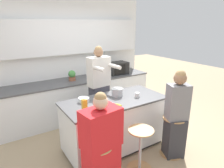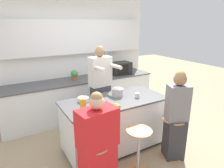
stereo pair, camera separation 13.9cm
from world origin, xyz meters
TOP-DOWN VIEW (x-y plane):
  - ground_plane at (0.00, 0.00)m, footprint 16.00×16.00m
  - wall_back at (0.00, 1.83)m, footprint 3.79×0.22m
  - back_counter at (0.00, 1.49)m, footprint 3.51×0.70m
  - kitchen_island at (0.00, 0.00)m, footprint 1.75×0.82m
  - bar_stool_leftmost at (-0.70, -0.69)m, footprint 0.38×0.38m
  - bar_stool_center at (0.00, -0.69)m, footprint 0.38×0.38m
  - bar_stool_rightmost at (0.70, -0.69)m, footprint 0.38×0.38m
  - person_cooking at (0.08, 0.66)m, footprint 0.47×0.57m
  - person_wrapped_blanket at (-0.67, -0.72)m, footprint 0.51×0.34m
  - person_seated_near at (0.69, -0.72)m, footprint 0.38×0.36m
  - cooking_pot at (0.13, 0.13)m, footprint 0.29×0.20m
  - fruit_bowl at (-0.47, 0.18)m, footprint 0.18×0.18m
  - coffee_cup_near at (-0.41, -0.16)m, footprint 0.10×0.07m
  - coffee_cup_far at (0.39, -0.11)m, footprint 0.11×0.08m
  - banana_bunch at (-0.14, -0.28)m, footprint 0.16×0.12m
  - juice_carton at (-0.62, -0.16)m, footprint 0.07×0.07m
  - microwave at (1.03, 1.44)m, footprint 0.49×0.34m
  - potted_plant at (-0.15, 1.49)m, footprint 0.16×0.16m

SIDE VIEW (x-z plane):
  - ground_plane at x=0.00m, z-range 0.00..0.00m
  - bar_stool_leftmost at x=-0.70m, z-range 0.03..0.70m
  - bar_stool_center at x=0.00m, z-range 0.03..0.70m
  - bar_stool_rightmost at x=0.70m, z-range 0.03..0.70m
  - back_counter at x=0.00m, z-range 0.00..0.90m
  - kitchen_island at x=0.00m, z-range 0.01..0.91m
  - person_wrapped_blanket at x=-0.67m, z-range -0.04..1.33m
  - person_seated_near at x=0.69m, z-range -0.05..1.42m
  - person_cooking at x=0.08m, z-range -0.01..1.71m
  - banana_bunch at x=-0.14m, z-range 0.90..0.96m
  - fruit_bowl at x=-0.47m, z-range 0.91..0.98m
  - coffee_cup_far at x=0.39m, z-range 0.91..0.99m
  - coffee_cup_near at x=-0.41m, z-range 0.91..0.99m
  - cooking_pot at x=0.13m, z-range 0.91..1.04m
  - juice_carton at x=-0.62m, z-range 0.90..1.10m
  - potted_plant at x=-0.15m, z-range 0.90..1.13m
  - microwave at x=1.03m, z-range 0.90..1.20m
  - wall_back at x=0.00m, z-range 0.19..2.89m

